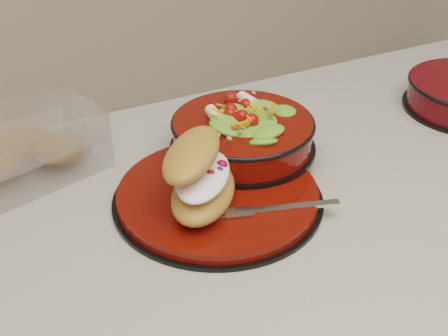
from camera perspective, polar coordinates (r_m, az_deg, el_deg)
name	(u,v)px	position (r m, az deg, el deg)	size (l,w,h in m)	color
dinner_plate	(219,196)	(0.89, -0.50, -2.56)	(0.30, 0.30, 0.02)	black
salad_bowl	(243,129)	(0.96, 1.73, 3.60)	(0.23, 0.23, 0.10)	black
croissant	(201,175)	(0.83, -2.10, -0.68)	(0.16, 0.18, 0.09)	#AD7235
fork	(278,208)	(0.85, 4.99, -3.70)	(0.16, 0.06, 0.00)	silver
pastry_box	(26,145)	(0.99, -17.68, 2.00)	(0.24, 0.20, 0.09)	white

